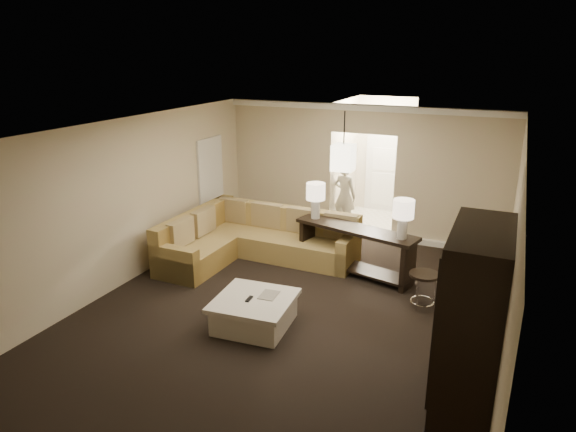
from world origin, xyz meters
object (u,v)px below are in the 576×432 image
at_px(coffee_table, 254,312).
at_px(console_table, 355,246).
at_px(drink_table, 424,283).
at_px(person, 345,192).
at_px(sectional_sofa, 252,240).
at_px(armoire, 471,329).

relative_size(coffee_table, console_table, 0.51).
xyz_separation_m(drink_table, person, (-2.30, 3.10, 0.42)).
relative_size(sectional_sofa, drink_table, 5.46).
xyz_separation_m(armoire, person, (-3.14, 5.38, -0.20)).
bearing_deg(console_table, armoire, -40.69).
xyz_separation_m(sectional_sofa, armoire, (4.19, -2.95, 0.66)).
bearing_deg(coffee_table, console_table, 71.70).
bearing_deg(coffee_table, person, 92.04).
bearing_deg(drink_table, armoire, -69.82).
height_order(armoire, person, armoire).
relative_size(coffee_table, armoire, 0.55).
bearing_deg(armoire, sectional_sofa, 144.87).
distance_m(console_table, drink_table, 1.57).
relative_size(armoire, person, 1.29).
bearing_deg(person, sectional_sofa, 83.66).
height_order(coffee_table, console_table, console_table).
relative_size(console_table, person, 1.38).
relative_size(drink_table, person, 0.34).
bearing_deg(person, armoire, 137.31).
bearing_deg(sectional_sofa, person, 67.45).
distance_m(console_table, armoire, 3.82).
bearing_deg(drink_table, person, 126.59).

